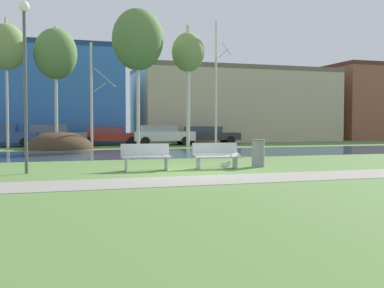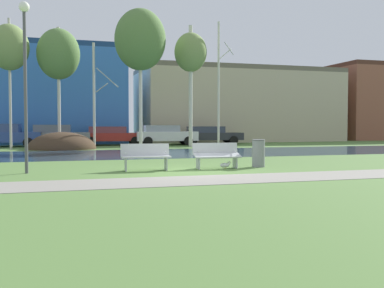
# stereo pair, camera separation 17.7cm
# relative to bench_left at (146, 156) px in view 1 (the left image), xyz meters

# --- Properties ---
(ground_plane) EXTENTS (120.00, 120.00, 0.00)m
(ground_plane) POSITION_rel_bench_left_xyz_m (1.22, 9.11, -0.47)
(ground_plane) COLOR #517538
(paved_path_strip) EXTENTS (60.00, 2.05, 0.01)m
(paved_path_strip) POSITION_rel_bench_left_xyz_m (1.22, -2.97, -0.47)
(paved_path_strip) COLOR gray
(paved_path_strip) RESTS_ON ground
(river_band) EXTENTS (80.00, 7.59, 0.01)m
(river_band) POSITION_rel_bench_left_xyz_m (1.22, 8.50, -0.47)
(river_band) COLOR #284256
(river_band) RESTS_ON ground
(soil_mound) EXTENTS (4.10, 3.48, 2.09)m
(soil_mound) POSITION_rel_bench_left_xyz_m (-2.50, 14.02, -0.47)
(soil_mound) COLOR #423021
(soil_mound) RESTS_ON ground
(bench_left) EXTENTS (1.63, 0.66, 0.87)m
(bench_left) POSITION_rel_bench_left_xyz_m (0.00, 0.00, 0.00)
(bench_left) COLOR #B2B5B7
(bench_left) RESTS_ON ground
(bench_right) EXTENTS (1.63, 0.66, 0.87)m
(bench_right) POSITION_rel_bench_left_xyz_m (2.45, 0.00, 0.00)
(bench_right) COLOR #B2B5B7
(bench_right) RESTS_ON ground
(trash_bin) EXTENTS (0.47, 0.47, 0.97)m
(trash_bin) POSITION_rel_bench_left_xyz_m (4.05, 0.09, 0.03)
(trash_bin) COLOR gray
(trash_bin) RESTS_ON ground
(seagull) EXTENTS (0.42, 0.16, 0.25)m
(seagull) POSITION_rel_bench_left_xyz_m (2.71, -0.17, -0.34)
(seagull) COLOR white
(seagull) RESTS_ON ground
(streetlamp) EXTENTS (0.32, 0.32, 5.23)m
(streetlamp) POSITION_rel_bench_left_xyz_m (-3.67, 0.20, 3.03)
(streetlamp) COLOR #4C4C51
(streetlamp) RESTS_ON ground
(birch_far_left) EXTENTS (2.28, 2.28, 7.80)m
(birch_far_left) POSITION_rel_bench_left_xyz_m (-5.44, 14.48, 5.59)
(birch_far_left) COLOR #BCB7A8
(birch_far_left) RESTS_ON ground
(birch_left) EXTENTS (2.59, 2.59, 7.46)m
(birch_left) POSITION_rel_bench_left_xyz_m (-2.64, 14.53, 5.32)
(birch_left) COLOR beige
(birch_left) RESTS_ON ground
(birch_center_left) EXTENTS (1.57, 2.33, 6.51)m
(birch_center_left) POSITION_rel_bench_left_xyz_m (-0.54, 13.90, 2.84)
(birch_center_left) COLOR beige
(birch_center_left) RESTS_ON ground
(birch_center) EXTENTS (3.21, 3.21, 8.76)m
(birch_center) POSITION_rel_bench_left_xyz_m (2.30, 13.84, 6.34)
(birch_center) COLOR beige
(birch_center) RESTS_ON ground
(birch_center_right) EXTENTS (2.15, 2.15, 8.07)m
(birch_center_right) POSITION_rel_bench_left_xyz_m (5.77, 14.42, 5.72)
(birch_center_right) COLOR beige
(birch_center_right) RESTS_ON ground
(birch_right) EXTENTS (1.16, 1.95, 8.47)m
(birch_right) POSITION_rel_bench_left_xyz_m (7.83, 14.58, 3.85)
(birch_right) COLOR beige
(birch_right) RESTS_ON ground
(parked_van_nearest_blue) EXTENTS (4.84, 2.30, 1.55)m
(parked_van_nearest_blue) POSITION_rel_bench_left_xyz_m (-6.22, 17.97, 0.34)
(parked_van_nearest_blue) COLOR #2D4793
(parked_van_nearest_blue) RESTS_ON ground
(parked_sedan_second_grey) EXTENTS (4.44, 2.26, 1.48)m
(parked_sedan_second_grey) POSITION_rel_bench_left_xyz_m (-2.82, 18.02, 0.31)
(parked_sedan_second_grey) COLOR slate
(parked_sedan_second_grey) RESTS_ON ground
(parked_hatch_third_red) EXTENTS (4.81, 2.31, 1.35)m
(parked_hatch_third_red) POSITION_rel_bench_left_xyz_m (0.97, 18.45, 0.26)
(parked_hatch_third_red) COLOR maroon
(parked_hatch_third_red) RESTS_ON ground
(parked_wagon_fourth_white) EXTENTS (4.52, 2.21, 1.44)m
(parked_wagon_fourth_white) POSITION_rel_bench_left_xyz_m (4.77, 17.55, 0.30)
(parked_wagon_fourth_white) COLOR silver
(parked_wagon_fourth_white) RESTS_ON ground
(parked_suv_fifth_dark) EXTENTS (4.91, 2.23, 1.35)m
(parked_suv_fifth_dark) POSITION_rel_bench_left_xyz_m (8.38, 18.24, 0.26)
(parked_suv_fifth_dark) COLOR #282B30
(parked_suv_fifth_dark) RESTS_ON ground
(building_blue_store) EXTENTS (16.58, 9.63, 7.76)m
(building_blue_store) POSITION_rel_bench_left_xyz_m (-5.79, 24.96, 3.41)
(building_blue_store) COLOR #3870C6
(building_blue_store) RESTS_ON ground
(building_beige_block) EXTENTS (17.79, 8.30, 6.52)m
(building_beige_block) POSITION_rel_bench_left_xyz_m (13.10, 24.21, 2.79)
(building_beige_block) COLOR #BCAD8E
(building_beige_block) RESTS_ON ground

